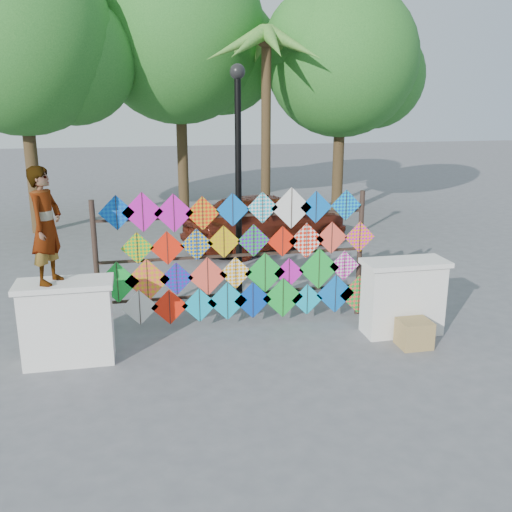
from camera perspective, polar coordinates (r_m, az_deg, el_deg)
The scene contains 13 objects.
ground at distance 9.49m, azimuth -1.30°, elevation -8.51°, with size 80.00×80.00×0.00m, color slate.
parapet_left at distance 8.99m, azimuth -18.34°, elevation -6.26°, with size 1.40×0.65×1.28m.
parapet_right at distance 9.90m, azimuth 14.49°, elevation -3.95°, with size 1.40×0.65×1.28m.
kite_rack at distance 9.77m, azimuth -1.57°, elevation -0.37°, with size 4.96×0.24×2.41m.
tree_west at distance 17.84m, azimuth -22.27°, elevation 19.32°, with size 5.85×5.20×8.01m.
tree_mid at distance 19.72m, azimuth -7.44°, elevation 20.97°, with size 6.30×5.60×8.61m.
tree_east at distance 19.28m, azimuth 8.83°, elevation 18.70°, with size 5.40×4.80×7.42m.
palm_tree at distance 16.99m, azimuth 1.04°, elevation 19.20°, with size 3.62×3.62×5.83m.
vendor_woman at distance 8.60m, azimuth -20.26°, elevation 2.86°, with size 0.62×0.40×1.69m, color #99999E.
sedan at distance 15.06m, azimuth 1.09°, elevation 3.63°, with size 1.79×4.45×1.52m, color #5C1D0F.
lamppost at distance 10.76m, azimuth -1.79°, elevation 9.25°, with size 0.28×0.28×4.46m.
cardboard_box_near at distance 9.56m, azimuth 15.54°, elevation -7.47°, with size 0.50×0.44×0.44m, color #A4824F.
cardboard_box_far at distance 9.70m, azimuth 15.81°, elevation -7.44°, with size 0.42×0.39×0.36m, color #A4824F.
Camera 1 is at (-1.58, -8.52, 3.87)m, focal length 40.00 mm.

